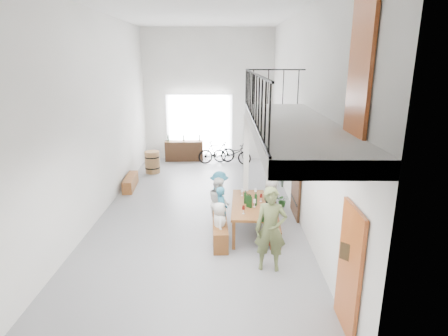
{
  "coord_description": "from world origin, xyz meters",
  "views": [
    {
      "loc": [
        0.77,
        -10.09,
        4.21
      ],
      "look_at": [
        0.71,
        -0.5,
        1.44
      ],
      "focal_mm": 30.0,
      "sensor_mm": 36.0,
      "label": 1
    }
  ],
  "objects_px": {
    "oak_barrel": "(152,162)",
    "serving_counter": "(184,151)",
    "bicycle_near": "(232,153)",
    "bench_inner": "(220,225)",
    "tasting_table": "(249,207)",
    "host_standing": "(271,229)",
    "side_bench": "(130,182)"
  },
  "relations": [
    {
      "from": "tasting_table",
      "to": "bicycle_near",
      "type": "distance_m",
      "value": 6.59
    },
    {
      "from": "tasting_table",
      "to": "host_standing",
      "type": "relative_size",
      "value": 1.17
    },
    {
      "from": "tasting_table",
      "to": "serving_counter",
      "type": "distance_m",
      "value": 7.47
    },
    {
      "from": "host_standing",
      "to": "bicycle_near",
      "type": "distance_m",
      "value": 8.3
    },
    {
      "from": "bicycle_near",
      "to": "host_standing",
      "type": "bearing_deg",
      "value": -155.34
    },
    {
      "from": "bench_inner",
      "to": "oak_barrel",
      "type": "bearing_deg",
      "value": 114.37
    },
    {
      "from": "tasting_table",
      "to": "bench_inner",
      "type": "bearing_deg",
      "value": -170.37
    },
    {
      "from": "host_standing",
      "to": "bicycle_near",
      "type": "height_order",
      "value": "host_standing"
    },
    {
      "from": "tasting_table",
      "to": "bicycle_near",
      "type": "bearing_deg",
      "value": 95.3
    },
    {
      "from": "bench_inner",
      "to": "serving_counter",
      "type": "relative_size",
      "value": 1.33
    },
    {
      "from": "tasting_table",
      "to": "oak_barrel",
      "type": "relative_size",
      "value": 2.45
    },
    {
      "from": "serving_counter",
      "to": "tasting_table",
      "type": "bearing_deg",
      "value": -74.05
    },
    {
      "from": "bicycle_near",
      "to": "tasting_table",
      "type": "bearing_deg",
      "value": -157.16
    },
    {
      "from": "host_standing",
      "to": "bicycle_near",
      "type": "relative_size",
      "value": 1.07
    },
    {
      "from": "oak_barrel",
      "to": "bicycle_near",
      "type": "height_order",
      "value": "bicycle_near"
    },
    {
      "from": "oak_barrel",
      "to": "bicycle_near",
      "type": "distance_m",
      "value": 3.37
    },
    {
      "from": "serving_counter",
      "to": "bicycle_near",
      "type": "relative_size",
      "value": 0.97
    },
    {
      "from": "tasting_table",
      "to": "bicycle_near",
      "type": "height_order",
      "value": "bicycle_near"
    },
    {
      "from": "bench_inner",
      "to": "oak_barrel",
      "type": "xyz_separation_m",
      "value": [
        -2.7,
        5.32,
        0.18
      ]
    },
    {
      "from": "oak_barrel",
      "to": "serving_counter",
      "type": "xyz_separation_m",
      "value": [
        1.03,
        1.84,
        0.0
      ]
    },
    {
      "from": "bench_inner",
      "to": "host_standing",
      "type": "height_order",
      "value": "host_standing"
    },
    {
      "from": "tasting_table",
      "to": "serving_counter",
      "type": "relative_size",
      "value": 1.28
    },
    {
      "from": "oak_barrel",
      "to": "bench_inner",
      "type": "bearing_deg",
      "value": -63.13
    },
    {
      "from": "tasting_table",
      "to": "host_standing",
      "type": "height_order",
      "value": "host_standing"
    },
    {
      "from": "bicycle_near",
      "to": "bench_inner",
      "type": "bearing_deg",
      "value": -163.4
    },
    {
      "from": "oak_barrel",
      "to": "serving_counter",
      "type": "relative_size",
      "value": 0.52
    },
    {
      "from": "bench_inner",
      "to": "side_bench",
      "type": "distance_m",
      "value": 4.7
    },
    {
      "from": "oak_barrel",
      "to": "serving_counter",
      "type": "height_order",
      "value": "serving_counter"
    },
    {
      "from": "oak_barrel",
      "to": "bicycle_near",
      "type": "xyz_separation_m",
      "value": [
        3.09,
        1.35,
        0.02
      ]
    },
    {
      "from": "side_bench",
      "to": "oak_barrel",
      "type": "bearing_deg",
      "value": 77.11
    },
    {
      "from": "tasting_table",
      "to": "oak_barrel",
      "type": "height_order",
      "value": "oak_barrel"
    },
    {
      "from": "host_standing",
      "to": "bicycle_near",
      "type": "xyz_separation_m",
      "value": [
        -0.67,
        8.26,
        -0.45
      ]
    }
  ]
}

